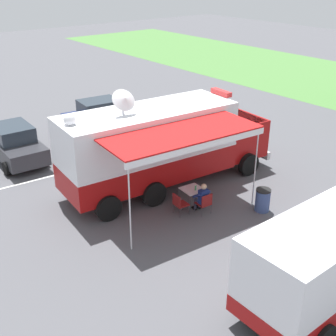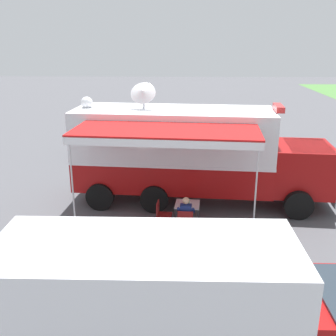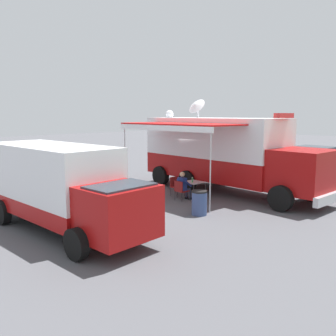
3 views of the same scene
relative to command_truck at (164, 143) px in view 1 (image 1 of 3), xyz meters
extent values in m
plane|color=#515156|center=(-0.10, -0.74, -1.94)|extent=(100.00, 100.00, 0.00)
cube|color=silver|center=(-3.82, -3.35, -1.94)|extent=(0.53, 4.79, 0.01)
cube|color=#9E0F0F|center=(-0.10, -0.74, -0.79)|extent=(3.11, 7.39, 1.10)
cube|color=white|center=(-0.10, -0.74, 0.61)|extent=(3.11, 7.39, 1.70)
cube|color=white|center=(-0.10, -0.74, -0.24)|extent=(3.13, 7.41, 0.10)
cube|color=#9E0F0F|center=(0.30, 3.89, -0.49)|extent=(2.47, 2.29, 1.70)
cube|color=#28333D|center=(0.32, 4.09, 0.01)|extent=(2.27, 1.65, 0.70)
cube|color=silver|center=(0.40, 5.02, -1.39)|extent=(2.38, 0.40, 0.36)
cylinder|color=black|center=(-0.96, 3.80, -1.44)|extent=(0.39, 1.02, 1.00)
cylinder|color=black|center=(1.53, 3.58, -1.44)|extent=(0.39, 1.02, 1.00)
cylinder|color=black|center=(-1.39, -1.17, -1.44)|extent=(0.39, 1.02, 1.00)
cylinder|color=black|center=(1.10, -1.39, -1.44)|extent=(0.39, 1.02, 1.00)
cylinder|color=black|center=(-1.56, -3.14, -1.44)|extent=(0.39, 1.02, 1.00)
cylinder|color=black|center=(0.93, -3.36, -1.44)|extent=(0.39, 1.02, 1.00)
cube|color=white|center=(-0.10, -0.74, 1.51)|extent=(3.11, 7.39, 0.10)
cube|color=red|center=(0.22, 2.94, 1.68)|extent=(1.12, 0.37, 0.20)
cylinder|color=silver|center=(-0.19, -1.82, 1.78)|extent=(0.10, 0.10, 0.45)
cone|color=silver|center=(-0.04, -1.83, 2.19)|extent=(0.79, 0.96, 0.81)
sphere|color=white|center=(-0.37, -3.93, 1.74)|extent=(0.44, 0.44, 0.44)
cube|color=red|center=(2.24, -0.94, 1.31)|extent=(2.69, 5.93, 0.06)
cube|color=white|center=(3.30, -1.04, 1.17)|extent=(0.58, 5.75, 0.24)
cylinder|color=silver|center=(3.48, 1.69, -0.32)|extent=(0.05, 0.05, 3.25)
cylinder|color=silver|center=(3.01, -3.75, -0.32)|extent=(0.05, 0.05, 3.25)
cube|color=silver|center=(2.06, -0.24, -1.23)|extent=(0.87, 0.87, 0.03)
cylinder|color=#333338|center=(1.73, 0.16, -1.59)|extent=(0.03, 0.03, 0.70)
cylinder|color=#333338|center=(2.46, 0.10, -1.59)|extent=(0.03, 0.03, 0.70)
cylinder|color=#333338|center=(1.66, -0.57, -1.59)|extent=(0.03, 0.03, 0.70)
cylinder|color=#333338|center=(2.40, -0.64, -1.59)|extent=(0.03, 0.03, 0.70)
cylinder|color=#3F9959|center=(2.20, -0.20, -1.11)|extent=(0.07, 0.07, 0.20)
cylinder|color=white|center=(2.20, -0.20, -1.00)|extent=(0.04, 0.04, 0.02)
cube|color=maroon|center=(2.76, -0.30, -1.52)|extent=(0.52, 0.52, 0.04)
cube|color=maroon|center=(2.98, -0.32, -1.29)|extent=(0.08, 0.48, 0.44)
cylinder|color=#333338|center=(2.53, -0.50, -1.73)|extent=(0.02, 0.02, 0.42)
cylinder|color=#333338|center=(2.56, -0.06, -1.73)|extent=(0.02, 0.02, 0.42)
cylinder|color=#333338|center=(2.96, -0.54, -1.73)|extent=(0.02, 0.02, 0.42)
cylinder|color=#333338|center=(3.00, -0.10, -1.73)|extent=(0.02, 0.02, 0.42)
cube|color=maroon|center=(2.29, -0.99, -1.52)|extent=(0.52, 0.52, 0.04)
cube|color=maroon|center=(2.27, -1.21, -1.29)|extent=(0.48, 0.08, 0.44)
cylinder|color=#333338|center=(2.09, -0.75, -1.73)|extent=(0.02, 0.02, 0.42)
cylinder|color=#333338|center=(2.53, -0.79, -1.73)|extent=(0.02, 0.02, 0.42)
cylinder|color=#333338|center=(2.06, -1.19, -1.73)|extent=(0.02, 0.02, 0.42)
cylinder|color=#333338|center=(2.49, -1.23, -1.73)|extent=(0.02, 0.02, 0.42)
cube|color=navy|center=(2.76, -0.30, -1.22)|extent=(0.27, 0.38, 0.56)
sphere|color=tan|center=(2.76, -0.30, -0.80)|extent=(0.22, 0.22, 0.22)
cylinder|color=navy|center=(2.63, -0.52, -1.18)|extent=(0.43, 0.13, 0.34)
cylinder|color=navy|center=(2.66, -0.06, -1.18)|extent=(0.43, 0.13, 0.34)
cylinder|color=#2D334C|center=(2.58, -0.38, -1.50)|extent=(0.39, 0.16, 0.13)
cylinder|color=#2D334C|center=(2.40, -0.37, -1.73)|extent=(0.11, 0.11, 0.42)
cube|color=black|center=(2.34, -0.36, -1.91)|extent=(0.25, 0.12, 0.07)
cylinder|color=#2D334C|center=(2.59, -0.18, -1.50)|extent=(0.39, 0.16, 0.13)
cylinder|color=#2D334C|center=(2.41, -0.17, -1.73)|extent=(0.11, 0.11, 0.42)
cube|color=black|center=(2.35, -0.16, -1.91)|extent=(0.25, 0.12, 0.07)
cylinder|color=#384C7F|center=(4.03, 1.62, -1.52)|extent=(0.56, 0.56, 0.85)
cylinder|color=black|center=(4.03, 1.62, -1.06)|extent=(0.57, 0.57, 0.06)
cube|color=white|center=(8.39, -1.09, -0.34)|extent=(2.10, 5.20, 2.20)
cube|color=#9E0F0F|center=(8.39, -1.09, -1.19)|extent=(2.12, 5.22, 0.50)
cylinder|color=black|center=(7.34, -2.52, -1.52)|extent=(0.26, 0.84, 0.84)
cube|color=navy|center=(-7.68, 1.51, -1.24)|extent=(2.24, 4.37, 0.76)
cube|color=#28333D|center=(-7.70, 1.36, -0.52)|extent=(1.82, 2.26, 0.68)
cylinder|color=black|center=(-8.44, 2.90, -1.62)|extent=(0.29, 0.66, 0.64)
cylinder|color=black|center=(-6.65, 2.71, -1.62)|extent=(0.29, 0.66, 0.64)
cylinder|color=black|center=(-8.72, 0.31, -1.62)|extent=(0.29, 0.66, 0.64)
cylinder|color=black|center=(-6.93, 0.12, -1.62)|extent=(0.29, 0.66, 0.64)
cube|color=#2D2D33|center=(-6.42, -3.99, -1.24)|extent=(4.27, 1.98, 0.76)
cube|color=#28333D|center=(-6.57, -3.98, -0.52)|extent=(2.17, 1.69, 0.68)
cylinder|color=black|center=(-5.08, -3.15, -1.62)|extent=(0.65, 0.25, 0.64)
cylinder|color=black|center=(-5.16, -4.94, -1.62)|extent=(0.65, 0.25, 0.64)
cylinder|color=black|center=(-7.68, -3.03, -1.62)|extent=(0.65, 0.25, 0.64)
camera|label=1|loc=(13.27, -10.34, 6.73)|focal=46.94mm
camera|label=2|loc=(14.36, -0.55, 4.05)|focal=43.12mm
camera|label=3|loc=(14.21, 9.52, 1.72)|focal=38.40mm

